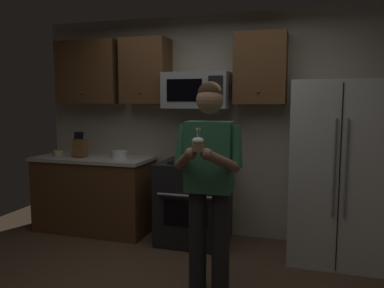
# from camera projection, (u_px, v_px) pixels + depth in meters

# --- Properties ---
(wall_back) EXTENTS (4.40, 0.10, 2.60)m
(wall_back) POSITION_uv_depth(u_px,v_px,m) (216.00, 126.00, 4.58)
(wall_back) COLOR #B7AD99
(wall_back) RESTS_ON ground
(oven_range) EXTENTS (0.76, 0.70, 0.93)m
(oven_range) POSITION_uv_depth(u_px,v_px,m) (194.00, 202.00, 4.35)
(oven_range) COLOR black
(oven_range) RESTS_ON ground
(microwave) EXTENTS (0.74, 0.41, 0.40)m
(microwave) POSITION_uv_depth(u_px,v_px,m) (197.00, 91.00, 4.32)
(microwave) COLOR #9EA0A5
(refrigerator) EXTENTS (0.90, 0.75, 1.80)m
(refrigerator) POSITION_uv_depth(u_px,v_px,m) (337.00, 172.00, 3.82)
(refrigerator) COLOR white
(refrigerator) RESTS_ON ground
(cabinet_row_upper) EXTENTS (2.78, 0.36, 0.76)m
(cabinet_row_upper) POSITION_uv_depth(u_px,v_px,m) (152.00, 71.00, 4.51)
(cabinet_row_upper) COLOR brown
(counter_left) EXTENTS (1.44, 0.66, 0.92)m
(counter_left) POSITION_uv_depth(u_px,v_px,m) (94.00, 193.00, 4.75)
(counter_left) COLOR brown
(counter_left) RESTS_ON ground
(knife_block) EXTENTS (0.16, 0.15, 0.32)m
(knife_block) POSITION_uv_depth(u_px,v_px,m) (80.00, 148.00, 4.68)
(knife_block) COLOR brown
(knife_block) RESTS_ON counter_left
(bowl_large_white) EXTENTS (0.19, 0.19, 0.09)m
(bowl_large_white) POSITION_uv_depth(u_px,v_px,m) (119.00, 154.00, 4.57)
(bowl_large_white) COLOR white
(bowl_large_white) RESTS_ON counter_left
(bowl_small_colored) EXTENTS (0.13, 0.13, 0.06)m
(bowl_small_colored) POSITION_uv_depth(u_px,v_px,m) (58.00, 153.00, 4.84)
(bowl_small_colored) COLOR beige
(bowl_small_colored) RESTS_ON counter_left
(person) EXTENTS (0.60, 0.48, 1.76)m
(person) POSITION_uv_depth(u_px,v_px,m) (209.00, 176.00, 3.14)
(person) COLOR #262628
(person) RESTS_ON ground
(cupcake) EXTENTS (0.09, 0.09, 0.17)m
(cupcake) POSITION_uv_depth(u_px,v_px,m) (198.00, 144.00, 2.79)
(cupcake) COLOR #A87F56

